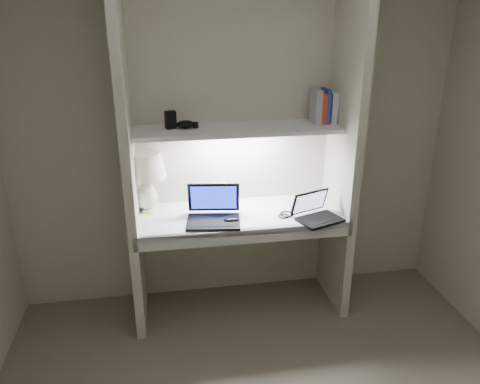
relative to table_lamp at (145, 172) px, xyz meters
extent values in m
cube|color=beige|center=(0.64, 0.12, 0.19)|extent=(3.20, 0.01, 2.50)
cube|color=beige|center=(-0.09, -0.15, 0.19)|extent=(0.06, 0.55, 2.50)
cube|color=beige|center=(1.37, -0.15, 0.19)|extent=(0.06, 0.55, 2.50)
cube|color=white|center=(0.64, -0.15, -0.31)|extent=(1.40, 0.55, 0.04)
cube|color=silver|center=(0.64, -0.41, -0.34)|extent=(1.46, 0.03, 0.10)
cube|color=silver|center=(0.64, -0.06, 0.29)|extent=(1.40, 0.36, 0.03)
cube|color=white|center=(0.64, -0.06, 0.27)|extent=(0.60, 0.04, 0.02)
cylinder|color=white|center=(0.00, 0.00, -0.28)|extent=(0.11, 0.11, 0.02)
ellipsoid|color=white|center=(0.00, 0.00, -0.18)|extent=(0.15, 0.15, 0.18)
cylinder|color=white|center=(0.00, 0.00, -0.08)|extent=(0.02, 0.02, 0.08)
sphere|color=#FFD899|center=(0.00, 0.00, 0.00)|extent=(0.04, 0.04, 0.04)
cube|color=black|center=(0.44, -0.29, -0.28)|extent=(0.39, 0.29, 0.02)
cube|color=black|center=(0.44, -0.29, -0.27)|extent=(0.32, 0.21, 0.00)
cube|color=black|center=(0.46, -0.14, -0.16)|extent=(0.36, 0.11, 0.22)
cube|color=#1B2DEB|center=(0.46, -0.14, -0.16)|extent=(0.32, 0.09, 0.18)
cube|color=black|center=(1.15, -0.37, -0.28)|extent=(0.34, 0.28, 0.02)
cube|color=black|center=(1.15, -0.37, -0.27)|extent=(0.27, 0.21, 0.00)
cube|color=black|center=(1.11, -0.26, -0.19)|extent=(0.29, 0.15, 0.17)
cube|color=silver|center=(1.11, -0.26, -0.19)|extent=(0.25, 0.13, 0.13)
cube|color=silver|center=(0.53, 0.05, -0.22)|extent=(0.11, 0.08, 0.15)
ellipsoid|color=black|center=(0.56, -0.29, -0.27)|extent=(0.11, 0.07, 0.04)
torus|color=black|center=(0.96, -0.23, -0.29)|extent=(0.12, 0.12, 0.01)
cube|color=yellow|center=(0.00, -0.06, -0.29)|extent=(0.06, 0.06, 0.00)
cube|color=#BABABA|center=(1.38, -0.01, 0.41)|extent=(0.03, 0.16, 0.21)
cube|color=#214E84|center=(1.35, -0.01, 0.42)|extent=(0.04, 0.16, 0.24)
cube|color=silver|center=(1.32, -0.01, 0.41)|extent=(0.04, 0.16, 0.21)
cube|color=#24459E|center=(1.27, -0.01, 0.42)|extent=(0.03, 0.16, 0.23)
cube|color=red|center=(1.24, -0.01, 0.41)|extent=(0.03, 0.16, 0.21)
cube|color=#A5A6AA|center=(1.20, -0.01, 0.42)|extent=(0.04, 0.16, 0.23)
cube|color=black|center=(0.19, -0.02, 0.36)|extent=(0.08, 0.07, 0.12)
ellipsoid|color=black|center=(0.29, -0.03, 0.33)|extent=(0.13, 0.10, 0.05)
camera|label=1|loc=(0.14, -3.12, 1.06)|focal=35.00mm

